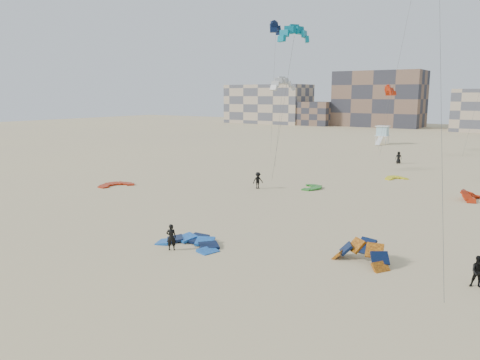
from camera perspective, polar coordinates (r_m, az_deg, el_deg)
The scene contains 19 objects.
ground at distance 30.49m, azimuth -6.85°, elevation -9.49°, with size 320.00×320.00×0.00m, color tan.
kite_ground_blue at distance 33.01m, azimuth -6.16°, elevation -7.92°, with size 4.35×4.51×0.85m, color blue, non-canonical shape.
kite_ground_orange at distance 30.51m, azimuth 14.51°, elevation -9.74°, with size 3.60×2.96×2.18m, color orange, non-canonical shape.
kite_ground_red at distance 55.75m, azimuth -14.85°, elevation -0.67°, with size 3.63×3.85×0.44m, color #C32400, non-canonical shape.
kite_ground_green at distance 53.07m, azimuth 8.69°, elevation -0.99°, with size 3.09×3.28×0.42m, color #238C2D, non-canonical shape.
kite_ground_red_far at distance 51.83m, azimuth 26.32°, elevation -2.22°, with size 2.88×2.69×1.47m, color #C32400, non-canonical shape.
kite_ground_yellow at distance 61.28m, azimuth 18.48°, elevation 0.11°, with size 2.63×2.74×0.55m, color #FFF60D, non-canonical shape.
kitesurfer_main at distance 31.93m, azimuth -8.39°, elevation -6.90°, with size 0.66×0.43×1.80m, color black.
kitesurfer_b at distance 28.75m, azimuth 27.11°, elevation -9.95°, with size 0.87×0.68×1.78m, color black.
kitesurfer_c at distance 52.06m, azimuth 2.20°, elevation -0.05°, with size 1.20×0.69×1.86m, color black.
kitesurfer_e at distance 75.32m, azimuth 18.76°, elevation 2.62°, with size 0.90×0.58×1.83m, color black.
kite_fly_teal_a at distance 52.87m, azimuth 6.64°, elevation 17.09°, with size 4.66×4.96×16.67m.
kite_fly_grey at distance 62.21m, azimuth 5.25°, elevation 11.43°, with size 4.62×4.56×11.92m.
kite_fly_navy at distance 75.77m, azimuth 4.40°, elevation 17.91°, with size 4.31×4.32×20.63m.
kite_fly_red at distance 89.61m, azimuth 17.81°, elevation 10.27°, with size 5.16×8.24×11.57m.
lifeguard_tower_far at distance 104.42m, azimuth 16.96°, elevation 5.27°, with size 2.84×5.31×3.85m.
condo_west_a at distance 175.79m, azimuth 3.47°, elevation 9.23°, with size 30.00×15.00×14.00m, color tan.
condo_west_b at distance 163.15m, azimuth 16.60°, elevation 9.44°, with size 28.00×14.00×18.00m, color brown.
condo_fill_left at distance 164.85m, azimuth 9.17°, elevation 8.00°, with size 12.00×10.00×8.00m, color brown.
Camera 1 is at (18.81, -21.67, 10.29)m, focal length 35.00 mm.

